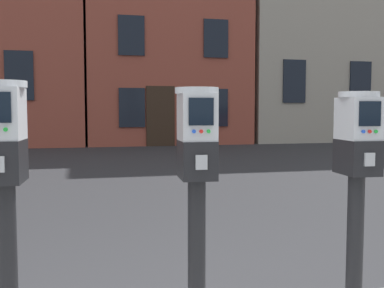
# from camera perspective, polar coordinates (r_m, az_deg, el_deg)

# --- Properties ---
(parking_meter_near_kerb) EXTENTS (0.23, 0.26, 1.29)m
(parking_meter_near_kerb) POSITION_cam_1_polar(r_m,az_deg,el_deg) (2.30, -21.70, -2.89)
(parking_meter_near_kerb) COLOR black
(parking_meter_near_kerb) RESTS_ON sidewalk_slab
(parking_meter_twin_adjacent) EXTENTS (0.23, 0.26, 1.27)m
(parking_meter_twin_adjacent) POSITION_cam_1_polar(r_m,az_deg,el_deg) (2.35, 0.58, -2.80)
(parking_meter_twin_adjacent) COLOR black
(parking_meter_twin_adjacent) RESTS_ON sidewalk_slab
(parking_meter_end_of_row) EXTENTS (0.23, 0.26, 1.26)m
(parking_meter_end_of_row) POSITION_cam_1_polar(r_m,az_deg,el_deg) (2.72, 19.30, -2.27)
(parking_meter_end_of_row) COLOR black
(parking_meter_end_of_row) RESTS_ON sidewalk_slab
(townhouse_grey_stucco) EXTENTS (6.01, 6.93, 9.81)m
(townhouse_grey_stucco) POSITION_cam_1_polar(r_m,az_deg,el_deg) (20.33, -4.13, 14.46)
(townhouse_grey_stucco) COLOR brown
(townhouse_grey_stucco) RESTS_ON ground_plane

